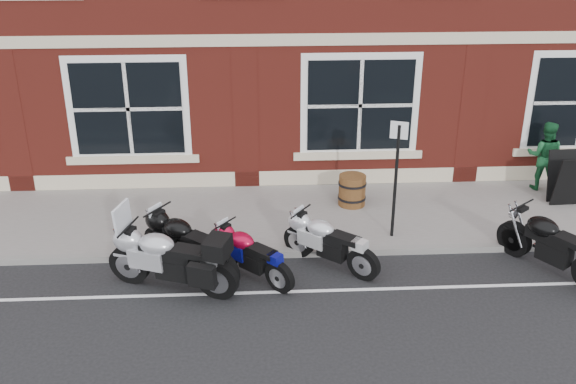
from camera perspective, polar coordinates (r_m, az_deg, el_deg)
The scene contains 12 objects.
ground at distance 10.68m, azimuth 1.73°, elevation -9.39°, with size 80.00×80.00×0.00m, color black.
sidewalk at distance 13.27m, azimuth 0.67°, elevation -2.14°, with size 30.00×3.00×0.12m, color slate.
kerb at distance 11.87m, azimuth 1.17°, elevation -5.43°, with size 30.00×0.16×0.12m, color slate.
moto_touring_silver at distance 10.79m, azimuth -10.57°, elevation -5.61°, with size 2.22×0.98×1.53m.
moto_sport_red at distance 11.02m, azimuth -3.32°, elevation -5.39°, with size 1.42×1.39×0.84m.
moto_sport_black at distance 11.27m, azimuth -8.81°, elevation -4.43°, with size 1.77×1.55×1.00m.
moto_sport_silver at distance 11.35m, azimuth 3.71°, elevation -4.31°, with size 1.59×1.39×0.89m.
moto_naked_black at distance 12.05m, azimuth 22.42°, elevation -4.13°, with size 1.28×1.96×1.00m.
pedestrian_right at distance 15.25m, azimuth 21.84°, elevation 3.01°, with size 0.76×0.59×1.56m, color #17522A.
a_board_sign at distance 14.72m, azimuth 23.56°, elevation 1.08°, with size 0.67×0.45×1.12m, color black, non-canonical shape.
barrel_planter at distance 13.57m, azimuth 5.72°, elevation 0.16°, with size 0.59×0.59×0.66m.
parking_sign at distance 11.97m, azimuth 9.60°, elevation 1.78°, with size 0.31×0.14×2.28m.
Camera 1 is at (-0.80, -8.94, 5.79)m, focal length 40.00 mm.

